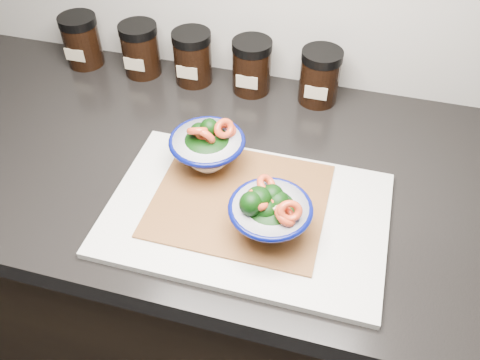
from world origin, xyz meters
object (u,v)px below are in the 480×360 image
(spice_jar_c, at_px, (193,57))
(spice_jar_e, at_px, (320,76))
(bowl_right, at_px, (270,213))
(spice_jar_b, at_px, (141,49))
(cutting_board, at_px, (247,214))
(spice_jar_d, at_px, (252,66))
(bowl_left, at_px, (207,147))
(spice_jar_a, at_px, (82,40))

(spice_jar_c, height_order, spice_jar_e, same)
(bowl_right, relative_size, spice_jar_b, 1.13)
(cutting_board, xyz_separation_m, bowl_right, (0.04, -0.03, 0.05))
(spice_jar_b, xyz_separation_m, spice_jar_e, (0.39, 0.00, 0.00))
(bowl_right, bearing_deg, spice_jar_d, 108.30)
(cutting_board, bearing_deg, bowl_right, -37.77)
(spice_jar_b, bearing_deg, spice_jar_e, 0.00)
(cutting_board, relative_size, bowl_left, 3.44)
(cutting_board, height_order, spice_jar_b, spice_jar_b)
(bowl_left, height_order, spice_jar_e, bowl_left)
(spice_jar_c, bearing_deg, spice_jar_d, 0.00)
(bowl_left, bearing_deg, bowl_right, -41.20)
(spice_jar_a, distance_m, spice_jar_c, 0.26)
(bowl_left, xyz_separation_m, bowl_right, (0.14, -0.12, 0.00))
(spice_jar_b, distance_m, spice_jar_d, 0.25)
(cutting_board, height_order, bowl_left, bowl_left)
(bowl_left, distance_m, spice_jar_a, 0.46)
(cutting_board, xyz_separation_m, spice_jar_e, (0.06, 0.35, 0.05))
(bowl_left, relative_size, spice_jar_d, 1.16)
(bowl_left, relative_size, bowl_right, 1.03)
(spice_jar_b, height_order, spice_jar_c, same)
(bowl_left, xyz_separation_m, spice_jar_c, (-0.12, 0.26, 0.00))
(spice_jar_b, xyz_separation_m, spice_jar_c, (0.12, 0.00, 0.00))
(bowl_right, bearing_deg, spice_jar_b, 134.26)
(bowl_right, height_order, spice_jar_c, same)
(spice_jar_a, height_order, spice_jar_b, same)
(bowl_left, height_order, spice_jar_c, bowl_left)
(cutting_board, relative_size, spice_jar_b, 3.98)
(spice_jar_a, relative_size, spice_jar_b, 1.00)
(spice_jar_a, distance_m, spice_jar_b, 0.14)
(bowl_right, xyz_separation_m, spice_jar_c, (-0.26, 0.38, -0.00))
(cutting_board, relative_size, spice_jar_e, 3.98)
(bowl_left, height_order, spice_jar_a, bowl_left)
(spice_jar_e, bearing_deg, spice_jar_d, 180.00)
(spice_jar_b, bearing_deg, spice_jar_d, 0.00)
(spice_jar_b, bearing_deg, bowl_left, -48.06)
(spice_jar_e, bearing_deg, bowl_right, -92.11)
(spice_jar_a, bearing_deg, spice_jar_d, 0.00)
(spice_jar_b, distance_m, spice_jar_c, 0.12)
(spice_jar_e, bearing_deg, spice_jar_b, 180.00)
(bowl_right, xyz_separation_m, spice_jar_b, (-0.37, 0.38, -0.00))
(spice_jar_b, height_order, spice_jar_e, same)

